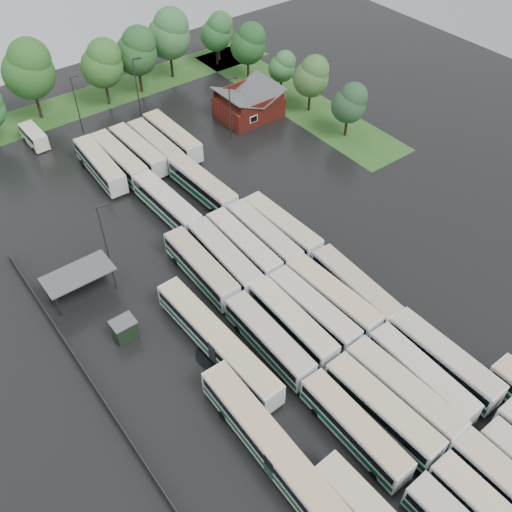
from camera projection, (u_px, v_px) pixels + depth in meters
ground at (306, 337)px, 64.90m from camera, size 160.00×160.00×0.00m
brick_building at (249, 106)px, 98.42m from camera, size 10.07×8.60×5.39m
wash_shed at (77, 275)px, 67.85m from camera, size 8.20×4.20×3.58m
utility_hut at (125, 329)px, 64.08m from camera, size 2.70×2.20×2.62m
grass_strip_north at (78, 104)px, 102.66m from camera, size 80.00×10.00×0.01m
grass_strip_east at (292, 99)px, 104.10m from camera, size 10.00×50.00×0.01m
west_fence at (95, 389)px, 59.35m from camera, size 0.10×50.00×1.20m
bus_r1c0 at (354, 428)px, 54.63m from camera, size 2.77×12.81×3.56m
bus_r1c1 at (382, 410)px, 55.99m from camera, size 3.30×13.30×3.68m
bus_r1c2 at (403, 392)px, 57.36m from camera, size 3.39×13.58×3.75m
bus_r1c3 at (421, 376)px, 58.88m from camera, size 3.03×12.96×3.59m
bus_r1c4 at (444, 359)px, 60.27m from camera, size 3.03×13.30×3.69m
bus_r2c0 at (269, 339)px, 62.25m from camera, size 2.87×12.90×3.58m
bus_r2c1 at (292, 323)px, 63.90m from camera, size 2.96×12.97×3.60m
bus_r2c2 at (313, 310)px, 65.21m from camera, size 3.06×13.02×3.61m
bus_r2c3 at (332, 297)px, 66.58m from camera, size 3.37×13.41×3.70m
bus_r2c4 at (355, 288)px, 67.70m from camera, size 3.30×13.17×3.64m
bus_r3c0 at (201, 267)px, 70.09m from camera, size 3.06×13.24×3.67m
bus_r3c1 at (224, 258)px, 71.29m from camera, size 3.34×13.50×3.73m
bus_r3c2 at (243, 246)px, 72.92m from camera, size 3.05×13.17×3.65m
bus_r3c3 at (263, 236)px, 74.24m from camera, size 2.97×13.10×3.64m
bus_r3c4 at (282, 227)px, 75.51m from camera, size 3.21×13.17×3.64m
bus_r4c1 at (167, 204)px, 78.94m from camera, size 3.24×13.59×3.76m
bus_r4c3 at (202, 185)px, 82.04m from camera, size 3.33×13.40×3.70m
bus_r5c0 at (100, 165)px, 85.62m from camera, size 3.49×13.43×3.70m
bus_r5c1 at (119, 159)px, 86.81m from camera, size 2.98×13.43×3.73m
bus_r5c2 at (138, 150)px, 88.48m from camera, size 3.09×13.12×3.63m
bus_r5c3 at (156, 145)px, 89.57m from camera, size 2.81×13.01×3.62m
bus_r5c4 at (172, 137)px, 91.17m from camera, size 2.96×13.43×3.73m
artic_bus_west_b at (217, 341)px, 61.99m from camera, size 3.37×19.57×3.62m
artic_bus_west_c at (274, 450)px, 52.88m from camera, size 3.24×20.38×3.77m
minibus at (34, 136)px, 92.26m from camera, size 2.51×6.38×2.76m
tree_north_2 at (29, 68)px, 93.00m from camera, size 8.53×8.53×14.13m
tree_north_3 at (103, 63)px, 97.39m from camera, size 7.26×7.26×12.02m
tree_north_4 at (137, 50)px, 100.48m from camera, size 7.43×7.43×12.31m
tree_north_5 at (169, 33)px, 104.29m from camera, size 7.98×7.98×13.22m
tree_north_6 at (219, 29)px, 111.19m from camera, size 5.85×5.85×9.69m
tree_east_0 at (350, 103)px, 91.09m from camera, size 5.66×5.66×9.37m
tree_east_1 at (312, 76)px, 96.62m from camera, size 6.11×6.11×10.12m
tree_east_2 at (283, 66)px, 102.26m from camera, size 4.81×4.81×7.96m
tree_east_3 at (249, 43)px, 104.91m from camera, size 6.52×6.52×10.80m
tree_east_4 at (217, 32)px, 109.74m from camera, size 5.97×5.97×9.89m
lamp_post_ne at (230, 105)px, 90.20m from camera, size 1.65×0.32×10.70m
lamp_post_nw at (104, 232)px, 69.57m from camera, size 1.46×0.28×9.47m
lamp_post_back_w at (77, 101)px, 91.76m from camera, size 1.56×0.30×10.10m
lamp_post_back_e at (137, 85)px, 94.90m from camera, size 1.66×0.32×10.76m
puddle_0 at (427, 456)px, 54.63m from camera, size 5.65×5.65×0.01m
puddle_2 at (216, 354)px, 63.22m from camera, size 4.58×4.58×0.01m
puddle_3 at (321, 321)px, 66.58m from camera, size 3.07×3.07×0.01m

